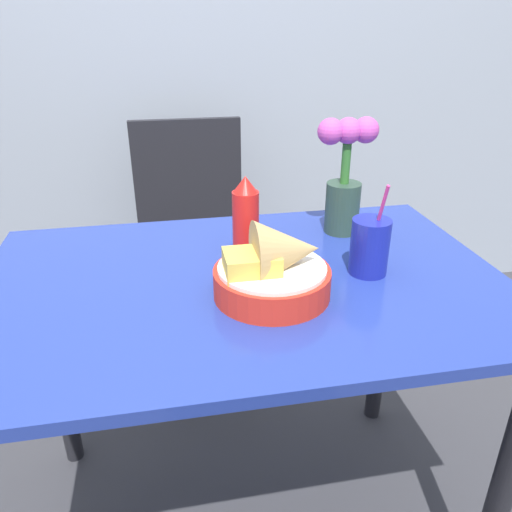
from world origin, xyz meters
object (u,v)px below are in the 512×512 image
chair_far_window (192,222)px  ketchup_bottle (246,215)px  drink_cup (369,248)px  flower_vase (345,175)px  food_basket (276,269)px

chair_far_window → ketchup_bottle: (0.09, -0.70, 0.28)m
drink_cup → flower_vase: bearing=84.8°
ketchup_bottle → flower_vase: (0.25, 0.07, 0.06)m
chair_far_window → drink_cup: (0.32, -0.86, 0.25)m
chair_far_window → ketchup_bottle: bearing=-83.0°
flower_vase → food_basket: bearing=-129.6°
food_basket → ketchup_bottle: size_ratio=1.28×
food_basket → flower_vase: flower_vase is taller
food_basket → ketchup_bottle: ketchup_bottle is taller
chair_far_window → flower_vase: 0.79m
food_basket → ketchup_bottle: (-0.02, 0.22, 0.03)m
ketchup_bottle → drink_cup: 0.28m
chair_far_window → food_basket: 0.95m
food_basket → drink_cup: bearing=14.9°
chair_far_window → drink_cup: size_ratio=4.44×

